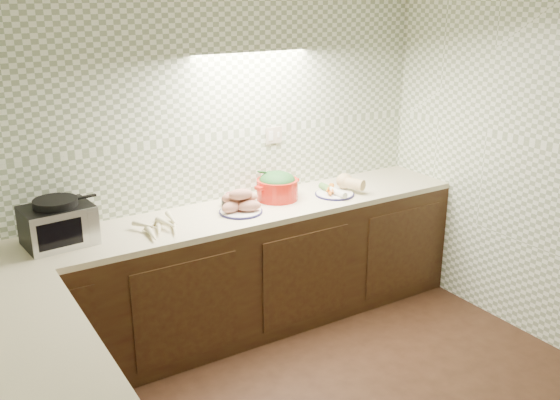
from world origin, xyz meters
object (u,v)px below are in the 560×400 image
onion_bowl (231,201)px  veg_plate (339,186)px  toaster_oven (58,223)px  sweet_potato_plate (240,204)px  dutch_oven (277,186)px  parsnip_pile (155,227)px

onion_bowl → veg_plate: veg_plate is taller
toaster_oven → onion_bowl: 1.19m
sweet_potato_plate → dutch_oven: bearing=16.0°
parsnip_pile → dutch_oven: (0.98, 0.14, 0.07)m
toaster_oven → sweet_potato_plate: toaster_oven is taller
dutch_oven → veg_plate: dutch_oven is taller
onion_bowl → dutch_oven: (0.35, -0.04, 0.06)m
toaster_oven → veg_plate: size_ratio=1.16×
toaster_oven → onion_bowl: size_ratio=3.00×
onion_bowl → dutch_oven: bearing=-7.1°
sweet_potato_plate → onion_bowl: bearing=87.6°
toaster_oven → sweet_potato_plate: bearing=-8.9°
toaster_oven → parsnip_pile: 0.57m
veg_plate → toaster_oven: bearing=177.5°
toaster_oven → parsnip_pile: bearing=-16.5°
veg_plate → sweet_potato_plate: bearing=179.4°
dutch_oven → veg_plate: 0.49m
parsnip_pile → veg_plate: 1.45m
toaster_oven → onion_bowl: toaster_oven is taller
onion_bowl → parsnip_pile: bearing=-164.1°
parsnip_pile → sweet_potato_plate: 0.63m
toaster_oven → sweet_potato_plate: 1.18m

